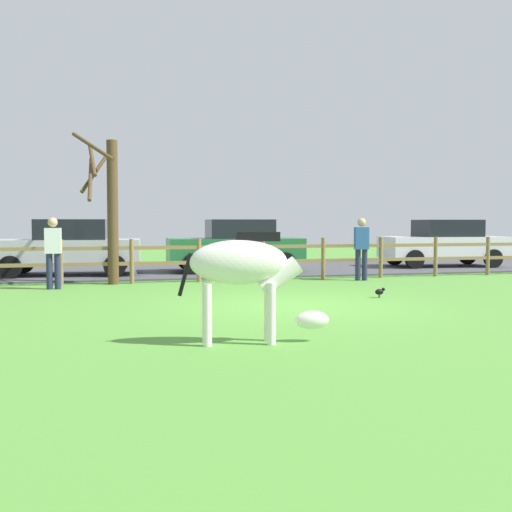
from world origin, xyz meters
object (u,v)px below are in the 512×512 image
(parked_car_silver, at_px, (69,247))
(visitor_left_of_tree, at_px, (53,250))
(crow_on_grass, at_px, (380,292))
(parked_car_white, at_px, (444,243))
(bare_tree, at_px, (109,205))
(parked_car_green, at_px, (236,245))
(zebra, at_px, (245,270))
(visitor_right_of_tree, at_px, (361,246))

(parked_car_silver, height_order, visitor_left_of_tree, visitor_left_of_tree)
(crow_on_grass, xyz_separation_m, parked_car_white, (5.77, 7.15, 0.72))
(bare_tree, relative_size, parked_car_white, 0.89)
(bare_tree, distance_m, parked_car_green, 4.72)
(zebra, relative_size, crow_on_grass, 8.98)
(parked_car_silver, xyz_separation_m, visitor_left_of_tree, (-0.23, -3.32, 0.06))
(bare_tree, distance_m, visitor_right_of_tree, 6.53)
(visitor_left_of_tree, bearing_deg, parked_car_white, 17.03)
(bare_tree, xyz_separation_m, crow_on_grass, (5.20, -4.24, -1.83))
(visitor_left_of_tree, bearing_deg, crow_on_grass, -27.58)
(zebra, bearing_deg, visitor_left_of_tree, 110.19)
(parked_car_white, xyz_separation_m, visitor_right_of_tree, (-4.56, -3.52, 0.06))
(bare_tree, bearing_deg, zebra, -80.19)
(parked_car_green, height_order, visitor_left_of_tree, visitor_left_of_tree)
(visitor_left_of_tree, xyz_separation_m, visitor_right_of_tree, (7.71, 0.23, 0.00))
(crow_on_grass, distance_m, parked_car_white, 9.21)
(crow_on_grass, relative_size, parked_car_white, 0.05)
(zebra, bearing_deg, visitor_right_of_tree, 56.70)
(visitor_left_of_tree, bearing_deg, visitor_right_of_tree, 1.73)
(zebra, height_order, parked_car_white, parked_car_white)
(zebra, relative_size, visitor_left_of_tree, 1.18)
(parked_car_silver, distance_m, parked_car_green, 4.83)
(bare_tree, xyz_separation_m, parked_car_white, (10.97, 2.91, -1.12))
(bare_tree, height_order, parked_car_green, bare_tree)
(zebra, xyz_separation_m, visitor_left_of_tree, (-2.71, 7.37, -0.02))
(crow_on_grass, relative_size, parked_car_green, 0.05)
(parked_car_white, distance_m, visitor_left_of_tree, 12.83)
(visitor_right_of_tree, bearing_deg, parked_car_silver, 157.59)
(zebra, xyz_separation_m, visitor_right_of_tree, (5.00, 7.61, -0.02))
(zebra, xyz_separation_m, parked_car_green, (2.35, 10.83, -0.08))
(crow_on_grass, bearing_deg, visitor_left_of_tree, 152.42)
(parked_car_green, bearing_deg, crow_on_grass, -78.19)
(parked_car_white, bearing_deg, visitor_right_of_tree, -142.28)
(crow_on_grass, distance_m, visitor_left_of_tree, 7.37)
(bare_tree, bearing_deg, parked_car_silver, 113.23)
(parked_car_white, bearing_deg, crow_on_grass, -128.91)
(parked_car_white, height_order, visitor_right_of_tree, visitor_right_of_tree)
(bare_tree, relative_size, crow_on_grass, 17.21)
(visitor_left_of_tree, distance_m, visitor_right_of_tree, 7.71)
(parked_car_silver, relative_size, parked_car_green, 1.02)
(parked_car_white, relative_size, visitor_right_of_tree, 2.52)
(parked_car_green, bearing_deg, visitor_right_of_tree, -50.60)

